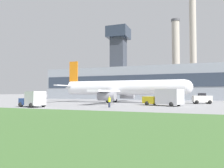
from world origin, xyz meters
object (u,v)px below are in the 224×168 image
at_px(baggage_truck, 33,99).
at_px(ground_crew_person, 109,102).
at_px(airplane, 121,88).
at_px(pushback_tug, 202,99).
at_px(fuel_truck, 165,98).

height_order(baggage_truck, ground_crew_person, baggage_truck).
bearing_deg(airplane, baggage_truck, -113.84).
relative_size(airplane, pushback_tug, 7.63).
bearing_deg(pushback_tug, ground_crew_person, -129.66).
xyz_separation_m(pushback_tug, fuel_truck, (-5.77, -8.79, 0.40)).
height_order(airplane, ground_crew_person, airplane).
xyz_separation_m(pushback_tug, baggage_truck, (-23.40, -18.68, 0.21)).
height_order(pushback_tug, ground_crew_person, pushback_tug).
bearing_deg(fuel_truck, baggage_truck, -150.70).
relative_size(baggage_truck, ground_crew_person, 2.76).
bearing_deg(ground_crew_person, pushback_tug, 50.34).
bearing_deg(pushback_tug, fuel_truck, -123.27).
bearing_deg(baggage_truck, ground_crew_person, 17.13).
bearing_deg(airplane, fuel_truck, -37.27).
relative_size(baggage_truck, fuel_truck, 0.65).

